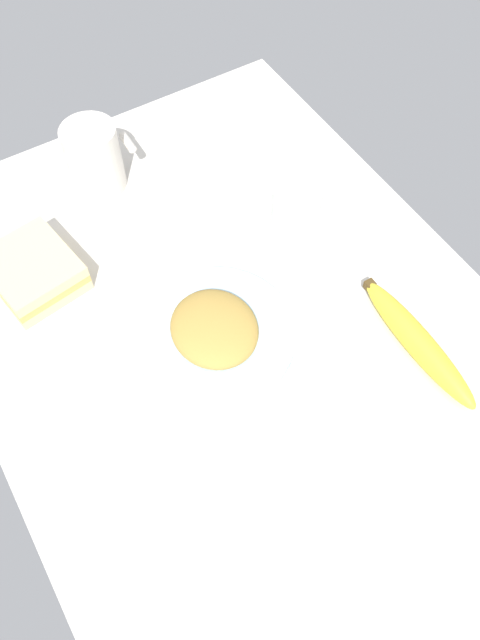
{
  "coord_description": "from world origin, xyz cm",
  "views": [
    {
      "loc": [
        35.78,
        -21.9,
        71.74
      ],
      "look_at": [
        0.0,
        0.0,
        5.0
      ],
      "focal_mm": 36.11,
      "sensor_mm": 36.0,
      "label": 1
    }
  ],
  "objects_px": {
    "plate_of_food": "(215,332)",
    "sandwich_main": "(33,272)",
    "coffee_mug_black": "(94,157)",
    "glass_of_milk": "(295,218)",
    "banana": "(418,342)"
  },
  "relations": [
    {
      "from": "coffee_mug_black",
      "to": "sandwich_main",
      "type": "relative_size",
      "value": 0.79
    },
    {
      "from": "plate_of_food",
      "to": "sandwich_main",
      "type": "relative_size",
      "value": 1.58
    },
    {
      "from": "glass_of_milk",
      "to": "sandwich_main",
      "type": "bearing_deg",
      "value": -110.17
    },
    {
      "from": "coffee_mug_black",
      "to": "glass_of_milk",
      "type": "height_order",
      "value": "glass_of_milk"
    },
    {
      "from": "sandwich_main",
      "to": "banana",
      "type": "bearing_deg",
      "value": 46.63
    },
    {
      "from": "plate_of_food",
      "to": "sandwich_main",
      "type": "bearing_deg",
      "value": -141.38
    },
    {
      "from": "glass_of_milk",
      "to": "banana",
      "type": "bearing_deg",
      "value": 8.69
    },
    {
      "from": "plate_of_food",
      "to": "glass_of_milk",
      "type": "xyz_separation_m",
      "value": [
        -0.08,
        0.17,
        0.04
      ]
    },
    {
      "from": "plate_of_food",
      "to": "coffee_mug_black",
      "type": "xyz_separation_m",
      "value": [
        -0.32,
        -0.01,
        0.04
      ]
    },
    {
      "from": "sandwich_main",
      "to": "glass_of_milk",
      "type": "bearing_deg",
      "value": 69.83
    },
    {
      "from": "banana",
      "to": "coffee_mug_black",
      "type": "bearing_deg",
      "value": -154.96
    },
    {
      "from": "plate_of_food",
      "to": "banana",
      "type": "bearing_deg",
      "value": 54.74
    },
    {
      "from": "coffee_mug_black",
      "to": "glass_of_milk",
      "type": "xyz_separation_m",
      "value": [
        0.24,
        0.18,
        -0.0
      ]
    },
    {
      "from": "plate_of_food",
      "to": "banana",
      "type": "height_order",
      "value": "plate_of_food"
    },
    {
      "from": "coffee_mug_black",
      "to": "sandwich_main",
      "type": "height_order",
      "value": "coffee_mug_black"
    }
  ]
}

